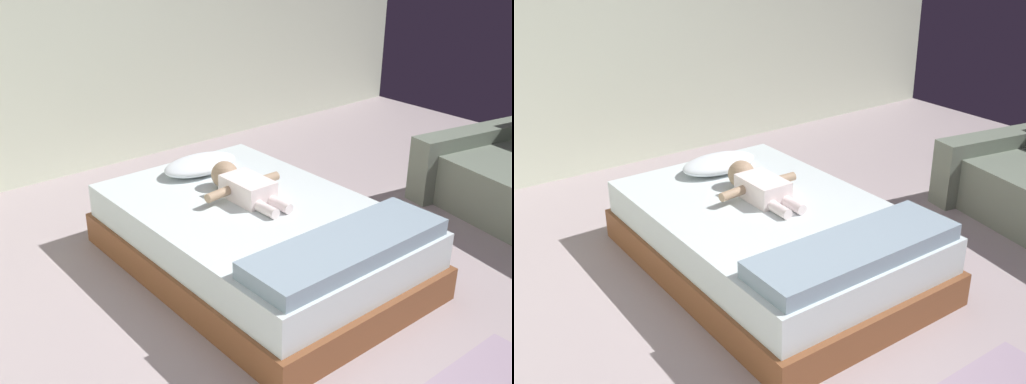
{
  "view_description": "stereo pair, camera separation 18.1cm",
  "coord_description": "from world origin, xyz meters",
  "views": [
    {
      "loc": [
        -1.82,
        -1.79,
        1.99
      ],
      "look_at": [
        0.28,
        0.77,
        0.51
      ],
      "focal_mm": 43.18,
      "sensor_mm": 36.0,
      "label": 1
    },
    {
      "loc": [
        -1.68,
        -1.9,
        1.99
      ],
      "look_at": [
        0.28,
        0.77,
        0.51
      ],
      "focal_mm": 43.18,
      "sensor_mm": 36.0,
      "label": 2
    }
  ],
  "objects": [
    {
      "name": "toothbrush",
      "position": [
        0.54,
        1.03,
        0.42
      ],
      "size": [
        0.02,
        0.15,
        0.02
      ],
      "color": "#2988E0",
      "rests_on": "bed"
    },
    {
      "name": "pillow",
      "position": [
        0.34,
        1.45,
        0.47
      ],
      "size": [
        0.54,
        0.31,
        0.11
      ],
      "color": "white",
      "rests_on": "bed"
    },
    {
      "name": "blanket",
      "position": [
        0.28,
        0.04,
        0.46
      ],
      "size": [
        1.18,
        0.38,
        0.09
      ],
      "color": "#879CAD",
      "rests_on": "bed"
    },
    {
      "name": "baby",
      "position": [
        0.32,
        0.95,
        0.48
      ],
      "size": [
        0.55,
        0.64,
        0.17
      ],
      "color": "white",
      "rests_on": "bed"
    },
    {
      "name": "ground_plane",
      "position": [
        0.0,
        0.0,
        0.0
      ],
      "size": [
        8.0,
        8.0,
        0.0
      ],
      "primitive_type": "plane",
      "color": "#AB9B9F"
    },
    {
      "name": "bed",
      "position": [
        0.28,
        0.77,
        0.2
      ],
      "size": [
        1.31,
        1.97,
        0.41
      ],
      "color": "brown",
      "rests_on": "ground_plane"
    }
  ]
}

